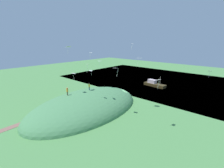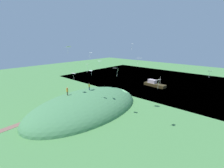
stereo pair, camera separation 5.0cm
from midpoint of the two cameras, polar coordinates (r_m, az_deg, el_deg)
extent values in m
plane|color=#498145|center=(44.24, 4.37, -5.23)|extent=(160.00, 160.00, 0.00)
cube|color=#406B8C|center=(66.68, 18.54, 0.94)|extent=(47.52, 80.00, 0.40)
ellipsoid|color=#467D4F|center=(38.20, -9.24, -8.85)|extent=(29.66, 17.15, 7.99)
cube|color=#362B14|center=(57.57, 15.37, -0.32)|extent=(3.14, 7.99, 0.97)
cube|color=#B8A3AA|center=(57.88, 14.48, 0.97)|extent=(1.95, 3.00, 1.26)
cylinder|color=gray|center=(56.12, 17.18, 1.20)|extent=(0.14, 0.14, 2.93)
cube|color=#1B3546|center=(38.68, -8.35, -1.61)|extent=(0.21, 0.23, 0.85)
cylinder|color=gold|center=(38.47, -8.39, -0.52)|extent=(0.52, 0.52, 0.68)
sphere|color=#987350|center=(38.34, -8.42, 0.15)|extent=(0.26, 0.26, 0.26)
cube|color=#3E3A25|center=(36.46, -16.03, -3.40)|extent=(0.20, 0.24, 0.89)
cylinder|color=orange|center=(36.22, -16.13, -2.21)|extent=(0.52, 0.52, 0.70)
sphere|color=brown|center=(36.08, -16.18, -1.47)|extent=(0.27, 0.27, 0.27)
cube|color=#363925|center=(41.52, -16.07, -2.77)|extent=(0.17, 0.25, 0.77)
cylinder|color=orange|center=(41.32, -16.14, -1.86)|extent=(0.50, 0.50, 0.61)
sphere|color=beige|center=(41.20, -16.18, -1.30)|extent=(0.23, 0.23, 0.23)
cube|color=white|center=(40.74, -4.51, 8.37)|extent=(0.90, 1.11, 0.07)
cylinder|color=white|center=(40.63, -4.64, 7.34)|extent=(0.13, 0.12, 0.93)
cube|color=white|center=(35.57, -13.96, 3.79)|extent=(0.81, 1.11, 0.15)
cylinder|color=white|center=(35.81, -13.93, 2.48)|extent=(0.19, 0.12, 1.16)
cube|color=silver|center=(35.95, -15.71, 13.02)|extent=(1.19, 0.85, 0.22)
cylinder|color=silver|center=(35.73, -15.90, 11.56)|extent=(0.10, 0.07, 1.21)
cube|color=white|center=(31.69, -7.75, 11.29)|extent=(0.71, 0.80, 0.04)
cylinder|color=white|center=(31.64, -8.11, 10.12)|extent=(0.04, 0.09, 0.94)
cube|color=white|center=(30.68, 1.31, 5.86)|extent=(0.82, 1.01, 0.14)
cylinder|color=white|center=(30.93, 1.93, 4.10)|extent=(0.21, 0.26, 1.49)
cube|color=white|center=(31.84, -8.99, 7.19)|extent=(0.66, 0.74, 0.11)
cylinder|color=white|center=(32.23, -9.08, 5.59)|extent=(0.07, 0.18, 1.57)
cube|color=white|center=(44.70, -7.80, 4.89)|extent=(1.42, 1.36, 0.14)
cylinder|color=white|center=(44.95, -7.58, 3.87)|extent=(0.08, 0.07, 1.09)
cube|color=white|center=(50.81, 7.39, 14.43)|extent=(1.04, 0.93, 0.20)
cylinder|color=white|center=(50.69, 7.16, 13.20)|extent=(0.25, 0.06, 1.75)
cube|color=white|center=(44.65, 32.19, 4.06)|extent=(0.67, 0.89, 0.19)
cylinder|color=white|center=(45.01, 31.99, 2.90)|extent=(0.04, 0.07, 1.52)
cube|color=#EEE3CE|center=(26.84, 16.61, 1.51)|extent=(0.83, 0.59, 0.21)
cylinder|color=#EEE3CE|center=(27.26, 16.57, -0.29)|extent=(0.08, 0.15, 1.45)
cube|color=silver|center=(34.12, 9.91, 9.36)|extent=(1.27, 1.43, 0.10)
cylinder|color=silver|center=(34.11, 9.33, 7.53)|extent=(0.12, 0.04, 1.59)
camera|label=1|loc=(0.03, -90.04, -0.01)|focal=24.96mm
camera|label=2|loc=(0.03, 89.96, 0.01)|focal=24.96mm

